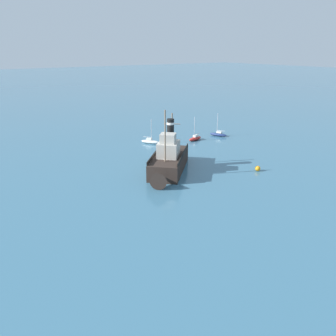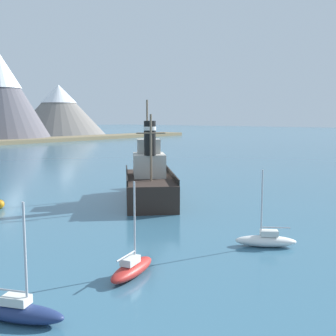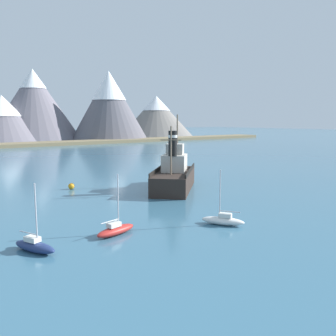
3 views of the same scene
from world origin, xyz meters
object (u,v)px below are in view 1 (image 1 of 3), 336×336
old_tugboat (168,160)px  sailboat_white (150,141)px  mooring_buoy (258,168)px  sailboat_navy (218,134)px  sailboat_red (195,138)px

old_tugboat → sailboat_white: bearing=-113.1°
sailboat_white → mooring_buoy: sailboat_white is taller
old_tugboat → sailboat_navy: 25.20m
old_tugboat → mooring_buoy: (-11.30, 7.85, -1.42)m
sailboat_red → mooring_buoy: (4.28, 20.33, -0.02)m
sailboat_navy → sailboat_red: bearing=-1.1°
sailboat_red → sailboat_navy: 6.33m
sailboat_navy → mooring_buoy: size_ratio=5.97×
sailboat_navy → mooring_buoy: (10.61, 20.21, -0.02)m
sailboat_navy → mooring_buoy: 22.83m
sailboat_red → sailboat_navy: size_ratio=1.00×
old_tugboat → sailboat_white: 17.10m
sailboat_red → sailboat_navy: (-6.33, 0.12, 0.00)m
sailboat_red → mooring_buoy: 20.78m
sailboat_white → mooring_buoy: size_ratio=5.97×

